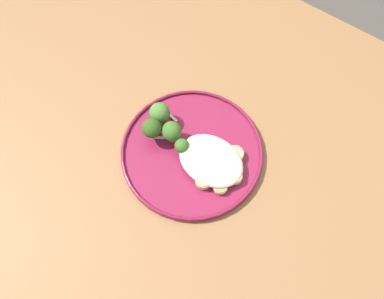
% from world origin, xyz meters
% --- Properties ---
extents(ground, '(6.00, 6.00, 0.00)m').
position_xyz_m(ground, '(0.00, 0.00, 0.00)').
color(ground, '#47423D').
extents(wooden_dining_table, '(1.40, 1.00, 0.74)m').
position_xyz_m(wooden_dining_table, '(0.00, 0.00, 0.66)').
color(wooden_dining_table, brown).
rests_on(wooden_dining_table, ground).
extents(dinner_plate, '(0.29, 0.29, 0.02)m').
position_xyz_m(dinner_plate, '(0.05, 0.00, 0.75)').
color(dinner_plate, maroon).
rests_on(dinner_plate, wooden_dining_table).
extents(noodle_bed, '(0.14, 0.10, 0.03)m').
position_xyz_m(noodle_bed, '(0.10, -0.00, 0.77)').
color(noodle_bed, beige).
rests_on(noodle_bed, dinner_plate).
extents(seared_scallop_large_seared, '(0.02, 0.02, 0.01)m').
position_xyz_m(seared_scallop_large_seared, '(0.08, -0.01, 0.76)').
color(seared_scallop_large_seared, '#E5C689').
rests_on(seared_scallop_large_seared, dinner_plate).
extents(seared_scallop_tilted_round, '(0.03, 0.03, 0.02)m').
position_xyz_m(seared_scallop_tilted_round, '(0.15, 0.00, 0.76)').
color(seared_scallop_tilted_round, '#E5C689').
rests_on(seared_scallop_tilted_round, dinner_plate).
extents(seared_scallop_on_noodles, '(0.03, 0.03, 0.01)m').
position_xyz_m(seared_scallop_on_noodles, '(0.14, -0.03, 0.76)').
color(seared_scallop_on_noodles, '#DBB77A').
rests_on(seared_scallop_on_noodles, dinner_plate).
extents(seared_scallop_half_hidden, '(0.04, 0.04, 0.01)m').
position_xyz_m(seared_scallop_half_hidden, '(0.13, 0.04, 0.76)').
color(seared_scallop_half_hidden, beige).
rests_on(seared_scallop_half_hidden, dinner_plate).
extents(seared_scallop_right_edge, '(0.03, 0.03, 0.01)m').
position_xyz_m(seared_scallop_right_edge, '(0.08, 0.03, 0.76)').
color(seared_scallop_right_edge, '#E5C689').
rests_on(seared_scallop_right_edge, dinner_plate).
extents(seared_scallop_center_golden, '(0.03, 0.03, 0.01)m').
position_xyz_m(seared_scallop_center_golden, '(0.10, -0.00, 0.76)').
color(seared_scallop_center_golden, '#E5C689').
rests_on(seared_scallop_center_golden, dinner_plate).
extents(seared_scallop_rear_pale, '(0.03, 0.03, 0.02)m').
position_xyz_m(seared_scallop_rear_pale, '(0.11, -0.04, 0.76)').
color(seared_scallop_rear_pale, '#E5C689').
rests_on(seared_scallop_rear_pale, dinner_plate).
extents(broccoli_floret_tall_stalk, '(0.04, 0.04, 0.06)m').
position_xyz_m(broccoli_floret_tall_stalk, '(-0.00, -0.00, 0.78)').
color(broccoli_floret_tall_stalk, '#7A994C').
rests_on(broccoli_floret_tall_stalk, dinner_plate).
extents(broccoli_floret_front_edge, '(0.04, 0.04, 0.06)m').
position_xyz_m(broccoli_floret_front_edge, '(-0.03, -0.02, 0.79)').
color(broccoli_floret_front_edge, '#89A356').
rests_on(broccoli_floret_front_edge, dinner_plate).
extents(broccoli_floret_beside_noodles, '(0.03, 0.03, 0.04)m').
position_xyz_m(broccoli_floret_beside_noodles, '(0.03, -0.01, 0.77)').
color(broccoli_floret_beside_noodles, '#89A356').
rests_on(broccoli_floret_beside_noodles, dinner_plate).
extents(broccoli_floret_near_rim, '(0.04, 0.04, 0.06)m').
position_xyz_m(broccoli_floret_near_rim, '(-0.05, 0.02, 0.78)').
color(broccoli_floret_near_rim, '#89A356').
rests_on(broccoli_floret_near_rim, dinner_plate).
extents(onion_sliver_curled_piece, '(0.06, 0.01, 0.00)m').
position_xyz_m(onion_sliver_curled_piece, '(0.01, -0.00, 0.75)').
color(onion_sliver_curled_piece, silver).
rests_on(onion_sliver_curled_piece, dinner_plate).
extents(onion_sliver_long_sliver, '(0.05, 0.03, 0.00)m').
position_xyz_m(onion_sliver_long_sliver, '(-0.01, -0.01, 0.75)').
color(onion_sliver_long_sliver, silver).
rests_on(onion_sliver_long_sliver, dinner_plate).
extents(onion_sliver_short_strip, '(0.05, 0.01, 0.00)m').
position_xyz_m(onion_sliver_short_strip, '(-0.04, 0.04, 0.75)').
color(onion_sliver_short_strip, silver).
rests_on(onion_sliver_short_strip, dinner_plate).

